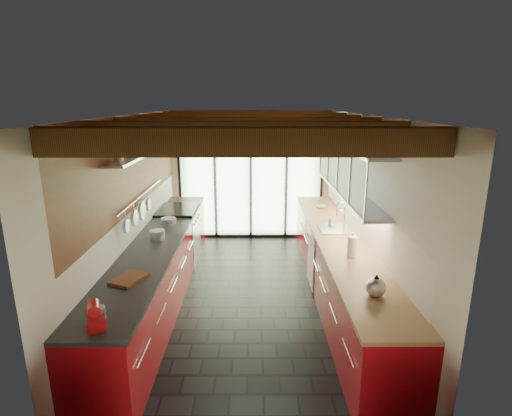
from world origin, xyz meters
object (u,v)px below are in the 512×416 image
stand_mixer (96,316)px  paper_towel (352,247)px  soap_bottle (332,220)px  kettle (376,286)px  bowl (321,207)px

stand_mixer → paper_towel: size_ratio=0.93×
paper_towel → soap_bottle: paper_towel is taller
stand_mixer → kettle: same height
kettle → soap_bottle: size_ratio=1.44×
stand_mixer → paper_towel: paper_towel is taller
stand_mixer → soap_bottle: size_ratio=1.72×
paper_towel → soap_bottle: bearing=90.0°
kettle → bowl: kettle is taller
stand_mixer → bowl: 4.62m
stand_mixer → bowl: size_ratio=1.57×
soap_bottle → bowl: soap_bottle is taller
paper_towel → soap_bottle: 1.29m
bowl → soap_bottle: bearing=-90.0°
paper_towel → bowl: (0.00, 2.33, -0.11)m
stand_mixer → paper_towel: 2.97m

